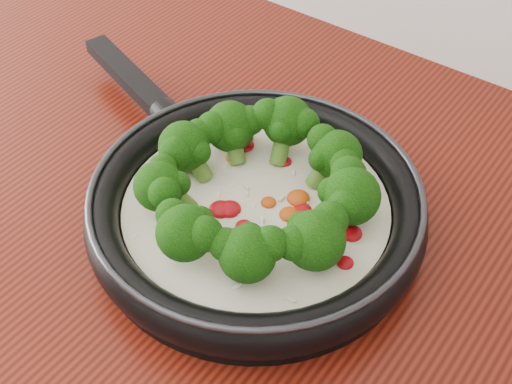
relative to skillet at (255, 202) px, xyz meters
The scene contains 1 object.
skillet is the anchor object (origin of this frame).
Camera 1 is at (0.39, 0.76, 1.39)m, focal length 48.38 mm.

